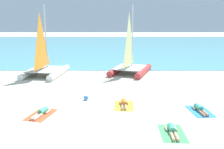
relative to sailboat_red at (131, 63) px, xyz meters
The scene contains 13 objects.
ground_plane 2.40m from the sailboat_red, 140.62° to the right, with size 120.00×120.00×0.00m, color beige.
ocean_water 21.23m from the sailboat_red, 94.63° to the left, with size 120.00×40.00×0.05m, color #5BB2C1.
sailboat_red is the anchor object (origin of this frame).
sailboat_white 7.66m from the sailboat_red, behind, with size 3.63×5.10×6.18m.
towel_leftmost 11.65m from the sailboat_red, 118.13° to the right, with size 1.10×1.90×0.01m, color #EA5933.
sunbather_leftmost 11.57m from the sailboat_red, 118.21° to the right, with size 0.78×1.55×0.30m.
towel_center_left 8.90m from the sailboat_red, 96.21° to the right, with size 1.10×1.90×0.01m, color yellow.
sunbather_center_left 8.82m from the sailboat_red, 96.23° to the right, with size 0.56×1.56×0.30m.
towel_center_right 12.54m from the sailboat_red, 85.07° to the right, with size 1.10×1.90×0.01m, color #4CB266.
sunbather_center_right 12.47m from the sailboat_red, 85.04° to the right, with size 0.55×1.56×0.30m.
towel_rightmost 10.29m from the sailboat_red, 71.60° to the right, with size 1.10×1.90×0.01m, color #338CD8.
sunbather_rightmost 10.21m from the sailboat_red, 71.51° to the right, with size 0.57×1.57×0.30m.
beach_ball 8.44m from the sailboat_red, 113.09° to the right, with size 0.29×0.29×0.29m, color #337FE5.
Camera 1 is at (0.05, -11.90, 5.22)m, focal length 41.54 mm.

